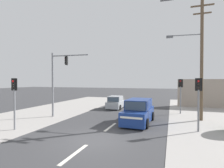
{
  "coord_description": "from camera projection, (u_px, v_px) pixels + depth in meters",
  "views": [
    {
      "loc": [
        4.23,
        -9.01,
        3.38
      ],
      "look_at": [
        -0.22,
        4.0,
        3.13
      ],
      "focal_mm": 28.0,
      "sensor_mm": 36.0,
      "label": 1
    }
  ],
  "objects": [
    {
      "name": "lane_dash_far",
      "position": [
        127.0,
        114.0,
        17.52
      ],
      "size": [
        0.2,
        2.4,
        0.01
      ],
      "primitive_type": "cube",
      "color": "silver",
      "rests_on": "ground"
    },
    {
      "name": "lane_dash_near",
      "position": [
        75.0,
        154.0,
        8.06
      ],
      "size": [
        0.2,
        2.4,
        0.01
      ],
      "primitive_type": "cube",
      "color": "silver",
      "rests_on": "ground"
    },
    {
      "name": "ground_plane",
      "position": [
        93.0,
        140.0,
        9.95
      ],
      "size": [
        140.0,
        140.0,
        0.0
      ],
      "primitive_type": "plane",
      "color": "#3A3A3D"
    },
    {
      "name": "utility_pole_midground_right",
      "position": [
        200.0,
        56.0,
        14.76
      ],
      "size": [
        3.78,
        0.55,
        10.17
      ],
      "color": "brown",
      "rests_on": "ground"
    },
    {
      "name": "pedestal_signal_far_median",
      "position": [
        181.0,
        90.0,
        17.82
      ],
      "size": [
        0.44,
        0.3,
        3.56
      ],
      "color": "slate",
      "rests_on": "ground"
    },
    {
      "name": "pedestal_signal_left_kerb",
      "position": [
        14.0,
        95.0,
        11.95
      ],
      "size": [
        0.44,
        0.3,
        3.56
      ],
      "color": "slate",
      "rests_on": "ground"
    },
    {
      "name": "pedestal_signal_right_kerb",
      "position": [
        199.0,
        95.0,
        11.49
      ],
      "size": [
        0.44,
        0.31,
        3.56
      ],
      "color": "slate",
      "rests_on": "ground"
    },
    {
      "name": "traffic_signal_mast",
      "position": [
        58.0,
        76.0,
        16.25
      ],
      "size": [
        3.68,
        0.44,
        6.0
      ],
      "color": "slate",
      "rests_on": "ground"
    },
    {
      "name": "suv_oncoming_mid",
      "position": [
        139.0,
        112.0,
        14.03
      ],
      "size": [
        2.19,
        4.6,
        1.9
      ],
      "color": "navy",
      "rests_on": "ground"
    },
    {
      "name": "lane_dash_mid",
      "position": [
        110.0,
        127.0,
        12.79
      ],
      "size": [
        0.2,
        2.4,
        0.01
      ],
      "primitive_type": "cube",
      "color": "silver",
      "rests_on": "ground"
    },
    {
      "name": "kerb_left_verge",
      "position": [
        29.0,
        116.0,
        16.49
      ],
      "size": [
        8.0,
        40.0,
        0.02
      ],
      "primitive_type": "cube",
      "color": "#A39E99",
      "rests_on": "ground"
    },
    {
      "name": "hatchback_oncoming_near",
      "position": [
        116.0,
        103.0,
        21.43
      ],
      "size": [
        1.86,
        3.68,
        1.53
      ],
      "color": "#A3A8AD",
      "rests_on": "ground"
    }
  ]
}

